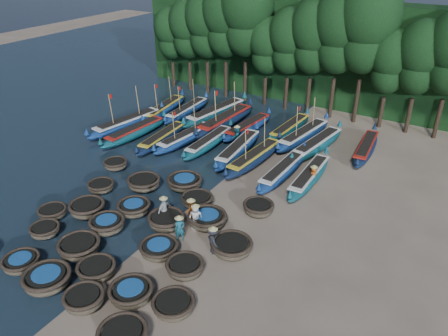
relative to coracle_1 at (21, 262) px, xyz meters
The scene contains 63 objects.
ground 9.75m from the coracle_1, 64.51° to the left, with size 120.00×120.00×0.00m, color gray.
foliage_wall 32.89m from the coracle_1, 82.60° to the left, with size 40.00×3.00×10.00m, color black.
coracle_1 is the anchor object (origin of this frame).
coracle_2 2.28m from the coracle_1, ahead, with size 2.39×2.39×0.82m.
coracle_3 4.81m from the coracle_1, ahead, with size 1.97×1.97×0.77m.
coracle_4 7.83m from the coracle_1, ahead, with size 2.64×2.64×0.78m.
coracle_5 2.81m from the coracle_1, 116.89° to the left, with size 2.03×2.03×0.65m.
coracle_6 2.92m from the coracle_1, 54.61° to the left, with size 2.31×2.31×0.82m.
coracle_7 4.11m from the coracle_1, 22.73° to the left, with size 2.15×2.15×0.76m.
coracle_8 6.50m from the coracle_1, 11.32° to the left, with size 2.35×2.35×0.75m.
coracle_9 8.71m from the coracle_1, 11.41° to the left, with size 2.07×2.07×0.66m.
coracle_10 4.62m from the coracle_1, 120.91° to the left, with size 2.11×2.11×0.66m.
coracle_11 5.33m from the coracle_1, 98.26° to the left, with size 2.23×2.23×0.84m.
coracle_12 4.90m from the coracle_1, 72.01° to the left, with size 2.50×2.50×0.84m.
coracle_13 7.09m from the coracle_1, 40.07° to the left, with size 2.61×2.61×0.70m.
coracle_14 8.53m from the coracle_1, 28.19° to the left, with size 1.98×1.98×0.76m.
coracle_15 8.01m from the coracle_1, 105.12° to the left, with size 2.13×2.13×0.68m.
coracle_16 7.03m from the coracle_1, 76.52° to the left, with size 2.32×2.32×0.78m.
coracle_17 7.96m from the coracle_1, 57.96° to the left, with size 2.21×2.21×0.85m.
coracle_18 10.24m from the coracle_1, 52.69° to the left, with size 2.39×2.39×0.81m.
coracle_19 11.00m from the coracle_1, 37.45° to the left, with size 2.66×2.66×0.80m.
coracle_20 11.16m from the coracle_1, 108.24° to the left, with size 1.78×1.78×0.69m.
coracle_21 9.49m from the coracle_1, 88.94° to the left, with size 2.70×2.70×0.83m.
coracle_22 11.30m from the coracle_1, 77.28° to the left, with size 2.82×2.82×0.80m.
coracle_23 10.64m from the coracle_1, 65.33° to the left, with size 2.17×2.17×0.70m.
coracle_24 13.61m from the coracle_1, 52.79° to the left, with size 2.10×2.10×0.75m.
long_boat_0 18.41m from the coracle_1, 115.02° to the left, with size 2.84×8.67×3.73m.
long_boat_1 16.84m from the coracle_1, 111.13° to the left, with size 1.86×7.87×1.39m.
long_boat_2 16.34m from the coracle_1, 101.67° to the left, with size 1.85×7.46×1.32m.
long_boat_3 17.00m from the coracle_1, 95.60° to the left, with size 2.12×7.61×3.25m.
long_boat_4 17.25m from the coracle_1, 88.54° to the left, with size 1.40×7.46×1.31m.
long_boat_5 17.56m from the coracle_1, 79.74° to the left, with size 2.15×8.11×1.43m.
long_boat_6 17.35m from the coracle_1, 73.50° to the left, with size 1.98×7.96×3.39m.
long_boat_7 17.64m from the coracle_1, 64.53° to the left, with size 1.54×7.70×1.35m.
long_boat_8 18.67m from the coracle_1, 59.40° to the left, with size 1.53×7.67×1.35m.
long_boat_9 22.52m from the coracle_1, 108.95° to the left, with size 2.54×7.96×3.42m.
long_boat_10 22.80m from the coracle_1, 103.31° to the left, with size 1.76×7.70×3.28m.
long_boat_11 23.01m from the coracle_1, 95.99° to the left, with size 2.92×9.09×1.62m.
long_boat_12 21.63m from the coracle_1, 91.71° to the left, with size 2.04×9.15×3.89m.
long_boat_13 21.67m from the coracle_1, 85.60° to the left, with size 1.94×7.41×1.31m.
long_boat_14 23.81m from the coracle_1, 78.16° to the left, with size 1.70×7.51×1.32m.
long_boat_15 23.32m from the coracle_1, 73.74° to the left, with size 2.58×8.28×3.55m.
long_boat_16 22.76m from the coracle_1, 69.05° to the left, with size 2.55×8.22×1.46m.
long_boat_17 25.54m from the coracle_1, 62.92° to the left, with size 1.87×7.43×1.31m.
fisherman_0 9.51m from the coracle_1, 52.11° to the left, with size 0.97×0.88×1.87m.
fisherman_1 8.38m from the coracle_1, 47.37° to the left, with size 0.67×0.68×1.79m.
fisherman_2 9.41m from the coracle_1, 54.92° to the left, with size 1.02×1.10×2.01m.
fisherman_3 10.02m from the coracle_1, 38.13° to the left, with size 1.24×1.08×1.86m.
fisherman_4 8.13m from the coracle_1, 62.34° to the left, with size 0.52×1.03×1.89m.
fisherman_5 18.99m from the coracle_1, 83.56° to the left, with size 0.74×1.60×1.86m.
fisherman_6 18.68m from the coracle_1, 58.17° to the left, with size 0.73×0.86×1.70m.
tree_0 31.62m from the coracle_1, 112.30° to the left, with size 3.68×3.68×8.68m.
tree_1 30.96m from the coracle_1, 108.27° to the left, with size 4.09×4.09×9.65m.
tree_2 30.48m from the coracle_1, 104.05° to the left, with size 4.51×4.51×10.63m.
tree_3 30.18m from the coracle_1, 99.67° to the left, with size 4.92×4.92×11.60m.
tree_4 30.07m from the coracle_1, 95.17° to the left, with size 5.34×5.34×12.58m.
tree_5 29.33m from the coracle_1, 90.61° to the left, with size 3.68×3.68×8.68m.
tree_6 29.53m from the coracle_1, 86.04° to the left, with size 4.09×4.09×9.65m.
tree_7 29.93m from the coracle_1, 81.52° to the left, with size 4.51×4.51×10.63m.
tree_8 30.50m from the coracle_1, 77.10° to the left, with size 4.92×4.92×11.60m.
tree_9 31.25m from the coracle_1, 72.84° to the left, with size 5.34×5.34×12.58m.
tree_10 31.39m from the coracle_1, 68.76° to the left, with size 3.68×3.68×8.68m.
tree_11 32.41m from the coracle_1, 64.89° to the left, with size 4.09×4.09×9.65m.
Camera 1 is at (13.90, -18.39, 15.38)m, focal length 35.00 mm.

